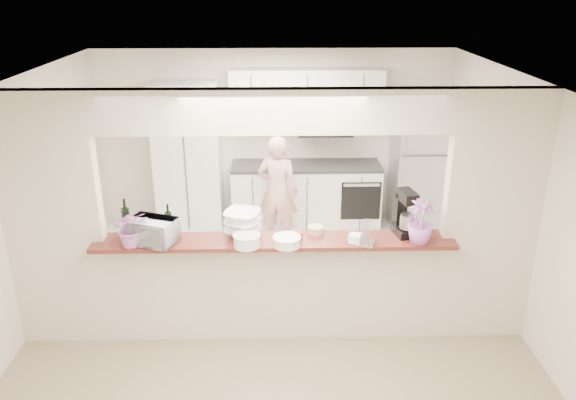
{
  "coord_description": "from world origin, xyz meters",
  "views": [
    {
      "loc": [
        0.02,
        -4.83,
        3.37
      ],
      "look_at": [
        0.14,
        0.3,
        1.35
      ],
      "focal_mm": 35.0,
      "sensor_mm": 36.0,
      "label": 1
    }
  ],
  "objects_px": {
    "stand_mixer": "(405,214)",
    "person": "(278,192)",
    "toaster_oven": "(152,231)",
    "refrigerator": "(419,171)"
  },
  "relations": [
    {
      "from": "stand_mixer",
      "to": "person",
      "type": "bearing_deg",
      "value": 120.55
    },
    {
      "from": "toaster_oven",
      "to": "person",
      "type": "bearing_deg",
      "value": 82.47
    },
    {
      "from": "refrigerator",
      "to": "person",
      "type": "xyz_separation_m",
      "value": [
        -2.01,
        -0.54,
        -0.1
      ]
    },
    {
      "from": "refrigerator",
      "to": "stand_mixer",
      "type": "xyz_separation_m",
      "value": [
        -0.8,
        -2.59,
        0.44
      ]
    },
    {
      "from": "refrigerator",
      "to": "toaster_oven",
      "type": "relative_size",
      "value": 3.97
    },
    {
      "from": "refrigerator",
      "to": "toaster_oven",
      "type": "bearing_deg",
      "value": -139.07
    },
    {
      "from": "stand_mixer",
      "to": "person",
      "type": "height_order",
      "value": "stand_mixer"
    },
    {
      "from": "refrigerator",
      "to": "toaster_oven",
      "type": "distance_m",
      "value": 4.21
    },
    {
      "from": "refrigerator",
      "to": "toaster_oven",
      "type": "height_order",
      "value": "refrigerator"
    },
    {
      "from": "person",
      "to": "stand_mixer",
      "type": "bearing_deg",
      "value": 136.55
    }
  ]
}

